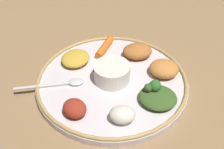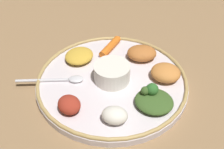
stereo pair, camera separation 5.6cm
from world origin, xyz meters
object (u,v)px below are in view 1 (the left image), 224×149
greens_pile (157,95)px  carrot_near_spoon (106,46)px  center_bowl (112,72)px  spoon (61,84)px

greens_pile → carrot_near_spoon: bearing=14.6°
center_bowl → greens_pile: bearing=-140.9°
greens_pile → center_bowl: bearing=39.1°
spoon → center_bowl: bearing=-96.5°
center_bowl → greens_pile: 0.11m
center_bowl → spoon: (0.01, 0.11, -0.02)m
greens_pile → carrot_near_spoon: greens_pile is taller
center_bowl → spoon: size_ratio=0.53×
spoon → carrot_near_spoon: (0.11, -0.13, 0.01)m
spoon → carrot_near_spoon: carrot_near_spoon is taller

